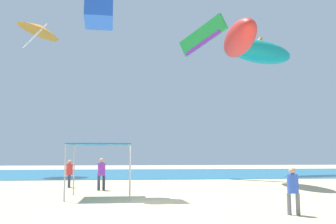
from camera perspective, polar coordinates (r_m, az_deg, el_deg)
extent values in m
cube|color=#D1BA8C|center=(16.71, -1.56, -13.93)|extent=(110.00, 110.00, 0.10)
cube|color=#1E6B93|center=(41.53, -3.95, -9.43)|extent=(110.00, 21.38, 0.03)
cylinder|color=#B2B2B7|center=(17.43, -15.68, -9.01)|extent=(0.07, 0.07, 2.55)
cylinder|color=#B2B2B7|center=(17.16, -5.92, -9.26)|extent=(0.07, 0.07, 2.55)
cylinder|color=#B2B2B7|center=(19.99, -14.36, -8.71)|extent=(0.07, 0.07, 2.55)
cylinder|color=#B2B2B7|center=(19.76, -5.87, -8.90)|extent=(0.07, 0.07, 2.55)
cube|color=#1972B7|center=(18.52, -10.38, -4.95)|extent=(2.99, 2.67, 0.06)
cylinder|color=slate|center=(13.87, 19.48, -13.32)|extent=(0.15, 0.15, 0.74)
cylinder|color=slate|center=(13.84, 18.25, -13.38)|extent=(0.15, 0.15, 0.74)
cylinder|color=blue|center=(13.79, 18.75, -10.48)|extent=(0.39, 0.39, 0.65)
sphere|color=tan|center=(13.76, 18.68, -8.63)|extent=(0.24, 0.24, 0.24)
cylinder|color=#33384C|center=(22.40, -9.92, -10.74)|extent=(0.17, 0.17, 0.85)
cylinder|color=#33384C|center=(22.24, -10.68, -10.76)|extent=(0.17, 0.17, 0.85)
cylinder|color=purple|center=(22.27, -10.26, -8.71)|extent=(0.44, 0.44, 0.74)
sphere|color=tan|center=(22.26, -10.23, -7.40)|extent=(0.28, 0.28, 0.28)
cylinder|color=#33384C|center=(24.79, -15.05, -10.27)|extent=(0.16, 0.16, 0.79)
cylinder|color=#33384C|center=(24.48, -15.08, -10.32)|extent=(0.16, 0.16, 0.79)
cylinder|color=red|center=(24.59, -15.01, -8.57)|extent=(0.41, 0.41, 0.69)
sphere|color=tan|center=(24.58, -14.98, -7.47)|extent=(0.26, 0.26, 0.26)
ellipsoid|color=red|center=(28.85, 10.98, 10.99)|extent=(3.08, 7.29, 2.48)
cone|color=blue|center=(29.20, 10.93, 13.06)|extent=(1.26, 1.13, 0.95)
cube|color=blue|center=(22.35, -10.63, 14.95)|extent=(1.68, 1.92, 1.70)
cone|color=orange|center=(41.77, -19.30, 12.12)|extent=(4.61, 4.58, 2.09)
cylinder|color=white|center=(39.59, -19.91, 11.05)|extent=(2.37, 0.27, 2.71)
cube|color=green|center=(35.59, 5.38, 11.66)|extent=(4.05, 4.01, 3.27)
cube|color=purple|center=(35.37, 5.40, 10.56)|extent=(2.89, 3.12, 1.81)
ellipsoid|color=teal|center=(42.46, 14.15, 8.99)|extent=(9.19, 6.27, 3.15)
cone|color=orange|center=(42.84, 14.10, 10.73)|extent=(1.73, 1.85, 1.23)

